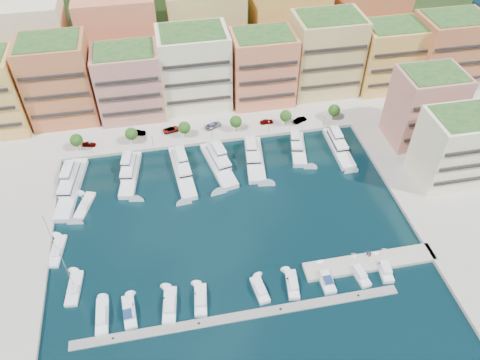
# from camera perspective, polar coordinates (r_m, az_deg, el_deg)

# --- Properties ---
(ground) EXTENTS (400.00, 400.00, 0.00)m
(ground) POSITION_cam_1_polar(r_m,az_deg,el_deg) (123.37, -1.28, -4.19)
(ground) COLOR black
(ground) RESTS_ON ground
(north_quay) EXTENTS (220.00, 64.00, 2.00)m
(north_quay) POSITION_cam_1_polar(r_m,az_deg,el_deg) (171.00, -4.99, 11.07)
(north_quay) COLOR #9E998E
(north_quay) RESTS_ON ground
(east_quay) EXTENTS (34.00, 76.00, 2.00)m
(east_quay) POSITION_cam_1_polar(r_m,az_deg,el_deg) (139.45, 25.35, -2.58)
(east_quay) COLOR #9E998E
(east_quay) RESTS_ON ground
(hillside) EXTENTS (240.00, 40.00, 58.00)m
(hillside) POSITION_cam_1_polar(r_m,az_deg,el_deg) (213.02, -6.73, 17.84)
(hillside) COLOR #1D3817
(hillside) RESTS_ON ground
(south_pontoon) EXTENTS (72.00, 2.20, 0.35)m
(south_pontoon) POSITION_cam_1_polar(r_m,az_deg,el_deg) (105.47, 0.02, -16.34)
(south_pontoon) COLOR gray
(south_pontoon) RESTS_ON ground
(finger_pier) EXTENTS (32.00, 5.00, 2.00)m
(finger_pier) POSITION_cam_1_polar(r_m,az_deg,el_deg) (117.40, 15.49, -9.78)
(finger_pier) COLOR #9E998E
(finger_pier) RESTS_ON ground
(apartment_1) EXTENTS (20.00, 16.50, 26.80)m
(apartment_1) POSITION_cam_1_polar(r_m,az_deg,el_deg) (157.57, -21.19, 11.23)
(apartment_1) COLOR #B85F3D
(apartment_1) RESTS_ON north_quay
(apartment_2) EXTENTS (20.00, 15.50, 22.80)m
(apartment_2) POSITION_cam_1_polar(r_m,az_deg,el_deg) (154.12, -13.35, 11.47)
(apartment_2) COLOR tan
(apartment_2) RESTS_ON north_quay
(apartment_3) EXTENTS (22.00, 16.50, 25.80)m
(apartment_3) POSITION_cam_1_polar(r_m,az_deg,el_deg) (155.18, -5.57, 13.36)
(apartment_3) COLOR #FBEFC2
(apartment_3) RESTS_ON north_quay
(apartment_4) EXTENTS (20.00, 15.50, 23.80)m
(apartment_4) POSITION_cam_1_polar(r_m,az_deg,el_deg) (157.10, 2.75, 13.49)
(apartment_4) COLOR #DF7A53
(apartment_4) RESTS_ON north_quay
(apartment_5) EXTENTS (22.00, 16.50, 26.80)m
(apartment_5) POSITION_cam_1_polar(r_m,az_deg,el_deg) (164.08, 10.37, 14.83)
(apartment_5) COLOR #DFC576
(apartment_5) RESTS_ON north_quay
(apartment_6) EXTENTS (20.00, 15.50, 22.80)m
(apartment_6) POSITION_cam_1_polar(r_m,az_deg,el_deg) (172.08, 17.63, 14.15)
(apartment_6) COLOR #DE9A51
(apartment_6) RESTS_ON north_quay
(apartment_7) EXTENTS (22.00, 16.50, 24.80)m
(apartment_7) POSITION_cam_1_polar(r_m,az_deg,el_deg) (180.05, 23.83, 14.17)
(apartment_7) COLOR #B85F3D
(apartment_7) RESTS_ON north_quay
(apartment_east_a) EXTENTS (18.00, 14.50, 22.80)m
(apartment_east_a) POSITION_cam_1_polar(r_m,az_deg,el_deg) (149.28, 21.56, 8.30)
(apartment_east_a) COLOR tan
(apartment_east_a) RESTS_ON east_quay
(apartment_east_b) EXTENTS (18.00, 14.50, 20.80)m
(apartment_east_b) POSITION_cam_1_polar(r_m,az_deg,el_deg) (138.17, 24.75, 3.60)
(apartment_east_b) COLOR #FBEFC2
(apartment_east_b) RESTS_ON east_quay
(backblock_0) EXTENTS (26.00, 18.00, 30.00)m
(backblock_0) POSITION_cam_1_polar(r_m,az_deg,el_deg) (178.21, -24.28, 14.74)
(backblock_0) COLOR #FBEFC2
(backblock_0) RESTS_ON north_quay
(backblock_1) EXTENTS (26.00, 18.00, 30.00)m
(backblock_1) POSITION_cam_1_polar(r_m,az_deg,el_deg) (173.63, -14.41, 16.49)
(backblock_1) COLOR #DF7A53
(backblock_1) RESTS_ON north_quay
(backblock_2) EXTENTS (26.00, 18.00, 30.00)m
(backblock_2) POSITION_cam_1_polar(r_m,az_deg,el_deg) (174.18, -4.14, 17.79)
(backblock_2) COLOR #DFC576
(backblock_2) RESTS_ON north_quay
(backblock_3) EXTENTS (26.00, 18.00, 30.00)m
(backblock_3) POSITION_cam_1_polar(r_m,az_deg,el_deg) (179.80, 5.88, 18.53)
(backblock_3) COLOR #DE9A51
(backblock_3) RESTS_ON north_quay
(backblock_4) EXTENTS (26.00, 18.00, 30.00)m
(backblock_4) POSITION_cam_1_polar(r_m,az_deg,el_deg) (190.05, 15.11, 18.75)
(backblock_4) COLOR #B85F3D
(backblock_4) RESTS_ON north_quay
(tree_0) EXTENTS (3.80, 3.80, 5.65)m
(tree_0) POSITION_cam_1_polar(r_m,az_deg,el_deg) (146.78, -19.32, 4.61)
(tree_0) COLOR #473323
(tree_0) RESTS_ON north_quay
(tree_1) EXTENTS (3.80, 3.80, 5.65)m
(tree_1) POSITION_cam_1_polar(r_m,az_deg,el_deg) (144.71, -13.12, 5.51)
(tree_1) COLOR #473323
(tree_1) RESTS_ON north_quay
(tree_2) EXTENTS (3.80, 3.80, 5.65)m
(tree_2) POSITION_cam_1_polar(r_m,az_deg,el_deg) (144.40, -6.80, 6.36)
(tree_2) COLOR #473323
(tree_2) RESTS_ON north_quay
(tree_3) EXTENTS (3.80, 3.80, 5.65)m
(tree_3) POSITION_cam_1_polar(r_m,az_deg,el_deg) (145.85, -0.51, 7.13)
(tree_3) COLOR #473323
(tree_3) RESTS_ON north_quay
(tree_4) EXTENTS (3.80, 3.80, 5.65)m
(tree_4) POSITION_cam_1_polar(r_m,az_deg,el_deg) (149.02, 5.60, 7.79)
(tree_4) COLOR #473323
(tree_4) RESTS_ON north_quay
(tree_5) EXTENTS (3.80, 3.80, 5.65)m
(tree_5) POSITION_cam_1_polar(r_m,az_deg,el_deg) (153.79, 11.42, 8.34)
(tree_5) COLOR #473323
(tree_5) RESTS_ON north_quay
(lamppost_0) EXTENTS (0.30, 0.30, 4.20)m
(lamppost_0) POSITION_cam_1_polar(r_m,az_deg,el_deg) (144.84, -17.75, 4.00)
(lamppost_0) COLOR black
(lamppost_0) RESTS_ON north_quay
(lamppost_1) EXTENTS (0.30, 0.30, 4.20)m
(lamppost_1) POSITION_cam_1_polar(r_m,az_deg,el_deg) (143.11, -10.66, 4.99)
(lamppost_1) COLOR black
(lamppost_1) RESTS_ON north_quay
(lamppost_2) EXTENTS (0.30, 0.30, 4.20)m
(lamppost_2) POSITION_cam_1_polar(r_m,az_deg,el_deg) (143.63, -3.49, 5.92)
(lamppost_2) COLOR black
(lamppost_2) RESTS_ON north_quay
(lamppost_3) EXTENTS (0.30, 0.30, 4.20)m
(lamppost_3) POSITION_cam_1_polar(r_m,az_deg,el_deg) (146.39, 3.53, 6.74)
(lamppost_3) COLOR black
(lamppost_3) RESTS_ON north_quay
(lamppost_4) EXTENTS (0.30, 0.30, 4.20)m
(lamppost_4) POSITION_cam_1_polar(r_m,az_deg,el_deg) (151.25, 10.23, 7.43)
(lamppost_4) COLOR black
(lamppost_4) RESTS_ON north_quay
(yacht_0) EXTENTS (8.02, 24.30, 7.30)m
(yacht_0) POSITION_cam_1_polar(r_m,az_deg,el_deg) (137.51, -19.88, -0.58)
(yacht_0) COLOR silver
(yacht_0) RESTS_ON ground
(yacht_1) EXTENTS (7.03, 19.15, 7.30)m
(yacht_1) POSITION_cam_1_polar(r_m,az_deg,el_deg) (136.94, -13.24, 0.93)
(yacht_1) COLOR silver
(yacht_1) RESTS_ON ground
(yacht_2) EXTENTS (6.19, 22.53, 7.30)m
(yacht_2) POSITION_cam_1_polar(r_m,az_deg,el_deg) (135.19, -7.09, 1.35)
(yacht_2) COLOR silver
(yacht_2) RESTS_ON ground
(yacht_3) EXTENTS (8.49, 20.85, 7.30)m
(yacht_3) POSITION_cam_1_polar(r_m,az_deg,el_deg) (136.47, -2.67, 2.17)
(yacht_3) COLOR silver
(yacht_3) RESTS_ON ground
(yacht_4) EXTENTS (7.38, 20.01, 7.30)m
(yacht_4) POSITION_cam_1_polar(r_m,az_deg,el_deg) (138.25, 1.73, 2.78)
(yacht_4) COLOR silver
(yacht_4) RESTS_ON ground
(yacht_5) EXTENTS (6.93, 15.58, 7.30)m
(yacht_5) POSITION_cam_1_polar(r_m,az_deg,el_deg) (142.79, 7.04, 4.03)
(yacht_5) COLOR silver
(yacht_5) RESTS_ON ground
(yacht_6) EXTENTS (4.56, 18.84, 7.30)m
(yacht_6) POSITION_cam_1_polar(r_m,az_deg,el_deg) (145.34, 11.87, 4.15)
(yacht_6) COLOR silver
(yacht_6) RESTS_ON ground
(cruiser_0) EXTENTS (2.63, 8.98, 2.55)m
(cruiser_0) POSITION_cam_1_polar(r_m,az_deg,el_deg) (108.99, -16.46, -15.69)
(cruiser_0) COLOR white
(cruiser_0) RESTS_ON ground
(cruiser_1) EXTENTS (3.26, 8.31, 2.66)m
(cruiser_1) POSITION_cam_1_polar(r_m,az_deg,el_deg) (108.10, -13.34, -15.40)
(cruiser_1) COLOR white
(cruiser_1) RESTS_ON ground
(cruiser_2) EXTENTS (3.94, 9.29, 2.55)m
(cruiser_2) POSITION_cam_1_polar(r_m,az_deg,el_deg) (107.40, -8.55, -14.87)
(cruiser_2) COLOR white
(cruiser_2) RESTS_ON ground
(cruiser_3) EXTENTS (3.60, 8.31, 2.55)m
(cruiser_3) POSITION_cam_1_polar(r_m,az_deg,el_deg) (107.33, -4.82, -14.38)
(cruiser_3) COLOR white
(cruiser_3) RESTS_ON ground
(cruiser_5) EXTENTS (3.43, 7.33, 2.55)m
(cruiser_5) POSITION_cam_1_polar(r_m,az_deg,el_deg) (108.47, 2.45, -13.26)
(cruiser_5) COLOR white
(cruiser_5) RESTS_ON ground
(cruiser_6) EXTENTS (3.53, 7.99, 2.55)m
(cruiser_6) POSITION_cam_1_polar(r_m,az_deg,el_deg) (109.82, 6.40, -12.56)
(cruiser_6) COLOR white
(cruiser_6) RESTS_ON ground
(cruiser_7) EXTENTS (2.90, 7.86, 2.66)m
(cruiser_7) POSITION_cam_1_polar(r_m,az_deg,el_deg) (111.74, 10.38, -11.80)
(cruiser_7) COLOR white
(cruiser_7) RESTS_ON ground
(cruiser_8) EXTENTS (3.42, 7.99, 2.55)m
(cruiser_8) POSITION_cam_1_polar(r_m,az_deg,el_deg) (114.32, 14.30, -10.98)
(cruiser_8) COLOR white
(cruiser_8) RESTS_ON ground
(cruiser_9) EXTENTS (3.36, 7.71, 2.55)m
(cruiser_9) POSITION_cam_1_polar(r_m,az_deg,el_deg) (116.64, 17.18, -10.34)
(cruiser_9) COLOR white
(cruiser_9) RESTS_ON ground
(sailboat_2) EXTENTS (5.64, 10.01, 13.20)m
(sailboat_2) POSITION_cam_1_polar(r_m,az_deg,el_deg) (131.66, -18.38, -3.02)
(sailboat_2) COLOR silver
(sailboat_2) RESTS_ON ground
(sailboat_1) EXTENTS (4.20, 9.99, 13.20)m
(sailboat_1) POSITION_cam_1_polar(r_m,az_deg,el_deg) (123.34, -21.40, -8.13)
(sailboat_1) COLOR silver
(sailboat_1) RESTS_ON ground
(sailboat_0) EXTENTS (3.80, 9.47, 13.20)m
(sailboat_0) POSITION_cam_1_polar(r_m,az_deg,el_deg) (115.16, -19.54, -12.39)
(sailboat_0) COLOR silver
(sailboat_0) RESTS_ON ground
(tender_1) EXTENTS (2.15, 2.02, 0.90)m
(tender_1) POSITION_cam_1_polar(r_m,az_deg,el_deg) (117.65, 13.75, -8.77)
(tender_1) COLOR beige
(tender_1) RESTS_ON ground
(tender_3) EXTENTS (1.91, 1.79, 0.81)m
(tender_3) POSITION_cam_1_polar(r_m,az_deg,el_deg) (120.62, 17.24, -8.07)
(tender_3) COLOR beige
(tender_3) RESTS_ON ground
(car_0) EXTENTS (4.27, 2.49, 1.36)m
(car_0) POSITION_cam_1_polar(r_m,az_deg,el_deg) (149.24, -17.93, 4.20)
(car_0) COLOR gray
(car_0) RESTS_ON north_quay
(car_1) EXTENTS (4.65, 2.09, 1.48)m
(car_1) POSITION_cam_1_polar(r_m,az_deg,el_deg) (149.67, -12.29, 5.64)
(car_1) COLOR gray
(car_1) RESTS_ON north_quay
(car_2) EXTENTS (5.65, 3.53, 1.46)m
(car_2) POSITION_cam_1_polar(r_m,az_deg,el_deg) (149.19, -8.39, 6.11)
(car_2) COLOR gray
(car_2) RESTS_ON north_quay
(car_3) EXTENTS (6.12, 4.47, 1.65)m
(car_3) POSITION_cam_1_polar(r_m,az_deg,el_deg) (149.50, -3.30, 6.69)
(car_3) COLOR gray
(car_3) RESTS_ON north_quay
(car_4) EXTENTS (4.26, 1.86, 1.43)m
(car_4) POSITION_cam_1_polar(r_m,az_deg,el_deg) (151.30, 3.26, 7.14)
(car_4) COLOR gray
(car_4) RESTS_ON north_quay
(car_5) EXTENTS (4.79, 3.23, 1.49)m
(car_5) POSITION_cam_1_polar(r_m,az_deg,el_deg) (152.96, 7.36, 7.29)
(car_5) COLOR gray
(car_5) RESTS_ON north_quay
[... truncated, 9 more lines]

